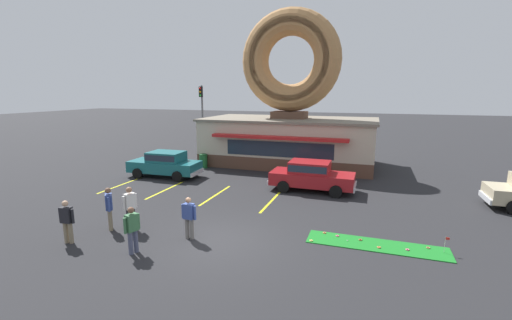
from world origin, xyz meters
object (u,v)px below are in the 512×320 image
at_px(pedestrian_beanie_man, 109,207).
at_px(traffic_light_pole, 202,109).
at_px(pedestrian_blue_sweater_man, 130,206).
at_px(trash_bin, 203,161).
at_px(pedestrian_leather_jacket_man, 189,216).
at_px(golf_ball, 347,241).
at_px(car_red, 311,175).
at_px(pedestrian_hooded_kid, 132,228).
at_px(pedestrian_clipboard_woman, 67,220).
at_px(putting_flag_pin, 446,241).
at_px(car_teal, 165,163).

height_order(pedestrian_beanie_man, traffic_light_pole, traffic_light_pole).
relative_size(pedestrian_blue_sweater_man, trash_bin, 1.75).
xyz_separation_m(pedestrian_leather_jacket_man, traffic_light_pole, (-8.49, 17.30, 2.86)).
bearing_deg(golf_ball, car_red, 111.46).
relative_size(pedestrian_blue_sweater_man, pedestrian_hooded_kid, 1.07).
bearing_deg(pedestrian_clipboard_woman, traffic_light_pole, 103.75).
height_order(golf_ball, traffic_light_pole, traffic_light_pole).
relative_size(golf_ball, trash_bin, 0.04).
relative_size(pedestrian_leather_jacket_man, pedestrian_clipboard_woman, 1.00).
xyz_separation_m(pedestrian_hooded_kid, traffic_light_pole, (-7.32, 18.91, 2.83)).
height_order(pedestrian_leather_jacket_man, traffic_light_pole, traffic_light_pole).
relative_size(putting_flag_pin, pedestrian_clipboard_woman, 0.35).
xyz_separation_m(pedestrian_hooded_kid, pedestrian_leather_jacket_man, (1.17, 1.62, -0.03)).
xyz_separation_m(golf_ball, pedestrian_blue_sweater_man, (-8.00, -1.56, 0.90)).
xyz_separation_m(pedestrian_blue_sweater_man, pedestrian_clipboard_woman, (-1.29, -1.71, -0.09)).
relative_size(putting_flag_pin, trash_bin, 0.56).
xyz_separation_m(pedestrian_leather_jacket_man, pedestrian_clipboard_woman, (-3.84, -1.71, 0.00)).
bearing_deg(car_teal, traffic_light_pole, 104.05).
height_order(pedestrian_clipboard_woman, pedestrian_beanie_man, pedestrian_beanie_man).
distance_m(putting_flag_pin, pedestrian_hooded_kid, 10.30).
distance_m(pedestrian_leather_jacket_man, pedestrian_beanie_man, 3.31).
bearing_deg(putting_flag_pin, traffic_light_pole, 137.56).
xyz_separation_m(car_red, traffic_light_pole, (-11.57, 9.70, 2.84)).
relative_size(golf_ball, car_teal, 0.01).
distance_m(putting_flag_pin, pedestrian_beanie_man, 12.05).
distance_m(car_teal, trash_bin, 3.29).
relative_size(pedestrian_blue_sweater_man, pedestrian_clipboard_woman, 1.10).
height_order(pedestrian_clipboard_woman, traffic_light_pole, traffic_light_pole).
bearing_deg(golf_ball, pedestrian_leather_jacket_man, -164.04).
distance_m(golf_ball, putting_flag_pin, 3.15).
bearing_deg(trash_bin, putting_flag_pin, -33.68).
distance_m(putting_flag_pin, pedestrian_clipboard_woman, 12.88).
height_order(pedestrian_beanie_man, trash_bin, pedestrian_beanie_man).
bearing_deg(pedestrian_leather_jacket_man, pedestrian_hooded_kid, -125.87).
bearing_deg(putting_flag_pin, pedestrian_leather_jacket_man, -168.86).
relative_size(golf_ball, pedestrian_hooded_kid, 0.03).
bearing_deg(pedestrian_leather_jacket_man, car_red, 67.91).
relative_size(pedestrian_clipboard_woman, pedestrian_beanie_man, 0.93).
bearing_deg(pedestrian_hooded_kid, pedestrian_beanie_man, 147.64).
distance_m(golf_ball, traffic_light_pole, 21.34).
bearing_deg(pedestrian_clipboard_woman, pedestrian_beanie_man, 69.49).
bearing_deg(pedestrian_clipboard_woman, golf_ball, 19.41).
relative_size(car_red, pedestrian_beanie_man, 2.72).
bearing_deg(car_red, car_teal, 179.51).
distance_m(pedestrian_hooded_kid, traffic_light_pole, 20.48).
relative_size(putting_flag_pin, car_teal, 0.12).
height_order(putting_flag_pin, car_red, car_red).
bearing_deg(putting_flag_pin, pedestrian_hooded_kid, -161.26).
height_order(car_teal, traffic_light_pole, traffic_light_pole).
bearing_deg(car_teal, car_red, -0.49).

